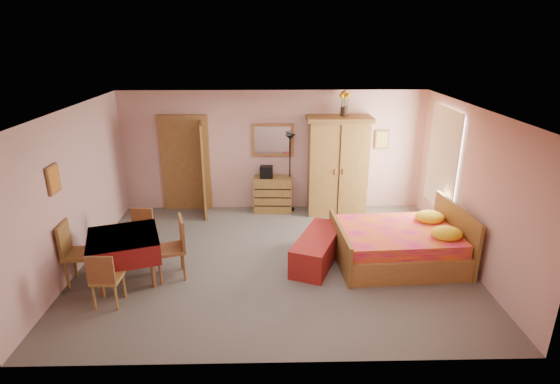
{
  "coord_description": "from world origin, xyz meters",
  "views": [
    {
      "loc": [
        -0.06,
        -6.69,
        3.68
      ],
      "look_at": [
        0.1,
        0.3,
        1.15
      ],
      "focal_mm": 28.0,
      "sensor_mm": 36.0,
      "label": 1
    }
  ],
  "objects_px": {
    "chair_north": "(140,234)",
    "chair_south": "(107,277)",
    "chair_east": "(170,248)",
    "wardrobe": "(337,166)",
    "dining_table": "(125,258)",
    "chest_of_drawers": "(273,194)",
    "stereo": "(266,172)",
    "bench": "(318,248)",
    "bed": "(398,235)",
    "wall_mirror": "(272,140)",
    "floor_lamp": "(290,173)",
    "chair_west": "(81,253)",
    "sunflower_vase": "(344,103)"
  },
  "relations": [
    {
      "from": "chair_north",
      "to": "chair_south",
      "type": "bearing_deg",
      "value": 93.2
    },
    {
      "from": "chair_south",
      "to": "chair_east",
      "type": "relative_size",
      "value": 0.86
    },
    {
      "from": "chair_north",
      "to": "chair_east",
      "type": "distance_m",
      "value": 0.97
    },
    {
      "from": "wardrobe",
      "to": "dining_table",
      "type": "relative_size",
      "value": 2.03
    },
    {
      "from": "chest_of_drawers",
      "to": "stereo",
      "type": "height_order",
      "value": "stereo"
    },
    {
      "from": "chair_north",
      "to": "chair_east",
      "type": "height_order",
      "value": "chair_east"
    },
    {
      "from": "bench",
      "to": "chest_of_drawers",
      "type": "bearing_deg",
      "value": 107.88
    },
    {
      "from": "chair_north",
      "to": "chair_east",
      "type": "relative_size",
      "value": 0.84
    },
    {
      "from": "dining_table",
      "to": "chair_south",
      "type": "xyz_separation_m",
      "value": [
        -0.04,
        -0.67,
        0.05
      ]
    },
    {
      "from": "bed",
      "to": "dining_table",
      "type": "bearing_deg",
      "value": -176.83
    },
    {
      "from": "wall_mirror",
      "to": "chair_south",
      "type": "xyz_separation_m",
      "value": [
        -2.38,
        -3.7,
        -1.12
      ]
    },
    {
      "from": "wall_mirror",
      "to": "dining_table",
      "type": "height_order",
      "value": "wall_mirror"
    },
    {
      "from": "floor_lamp",
      "to": "bench",
      "type": "xyz_separation_m",
      "value": [
        0.38,
        -2.36,
        -0.6
      ]
    },
    {
      "from": "stereo",
      "to": "chair_west",
      "type": "xyz_separation_m",
      "value": [
        -2.85,
        -2.87,
        -0.4
      ]
    },
    {
      "from": "wardrobe",
      "to": "bed",
      "type": "height_order",
      "value": "wardrobe"
    },
    {
      "from": "chair_west",
      "to": "floor_lamp",
      "type": "bearing_deg",
      "value": 125.03
    },
    {
      "from": "floor_lamp",
      "to": "wardrobe",
      "type": "bearing_deg",
      "value": -7.91
    },
    {
      "from": "floor_lamp",
      "to": "bed",
      "type": "bearing_deg",
      "value": -53.75
    },
    {
      "from": "bench",
      "to": "chair_south",
      "type": "xyz_separation_m",
      "value": [
        -3.13,
        -1.17,
        0.18
      ]
    },
    {
      "from": "wardrobe",
      "to": "chair_north",
      "type": "distance_m",
      "value": 4.23
    },
    {
      "from": "sunflower_vase",
      "to": "bench",
      "type": "distance_m",
      "value": 3.19
    },
    {
      "from": "wardrobe",
      "to": "chair_west",
      "type": "relative_size",
      "value": 2.08
    },
    {
      "from": "bench",
      "to": "chair_north",
      "type": "height_order",
      "value": "chair_north"
    },
    {
      "from": "stereo",
      "to": "bed",
      "type": "bearing_deg",
      "value": -45.81
    },
    {
      "from": "bench",
      "to": "wardrobe",
      "type": "bearing_deg",
      "value": 74.29
    },
    {
      "from": "chair_west",
      "to": "chair_east",
      "type": "relative_size",
      "value": 1.02
    },
    {
      "from": "chest_of_drawers",
      "to": "floor_lamp",
      "type": "xyz_separation_m",
      "value": [
        0.37,
        0.04,
        0.46
      ]
    },
    {
      "from": "wardrobe",
      "to": "chair_north",
      "type": "height_order",
      "value": "wardrobe"
    },
    {
      "from": "bed",
      "to": "chair_south",
      "type": "distance_m",
      "value": 4.63
    },
    {
      "from": "chair_north",
      "to": "chair_west",
      "type": "height_order",
      "value": "chair_west"
    },
    {
      "from": "sunflower_vase",
      "to": "chair_north",
      "type": "height_order",
      "value": "sunflower_vase"
    },
    {
      "from": "stereo",
      "to": "dining_table",
      "type": "relative_size",
      "value": 0.26
    },
    {
      "from": "wardrobe",
      "to": "chair_south",
      "type": "relative_size",
      "value": 2.46
    },
    {
      "from": "sunflower_vase",
      "to": "dining_table",
      "type": "bearing_deg",
      "value": -143.75
    },
    {
      "from": "stereo",
      "to": "chair_north",
      "type": "xyz_separation_m",
      "value": [
        -2.18,
        -2.04,
        -0.48
      ]
    },
    {
      "from": "floor_lamp",
      "to": "chair_north",
      "type": "xyz_separation_m",
      "value": [
        -2.69,
        -2.1,
        -0.43
      ]
    },
    {
      "from": "dining_table",
      "to": "chair_west",
      "type": "relative_size",
      "value": 1.03
    },
    {
      "from": "bench",
      "to": "chair_south",
      "type": "bearing_deg",
      "value": -159.48
    },
    {
      "from": "bench",
      "to": "chair_west",
      "type": "bearing_deg",
      "value": -171.32
    },
    {
      "from": "bed",
      "to": "sunflower_vase",
      "type": "bearing_deg",
      "value": 102.18
    },
    {
      "from": "floor_lamp",
      "to": "chair_north",
      "type": "relative_size",
      "value": 2.02
    },
    {
      "from": "sunflower_vase",
      "to": "chair_south",
      "type": "height_order",
      "value": "sunflower_vase"
    },
    {
      "from": "sunflower_vase",
      "to": "chair_south",
      "type": "distance_m",
      "value": 5.52
    },
    {
      "from": "bench",
      "to": "chair_south",
      "type": "relative_size",
      "value": 1.74
    },
    {
      "from": "dining_table",
      "to": "chair_west",
      "type": "bearing_deg",
      "value": -174.2
    },
    {
      "from": "chest_of_drawers",
      "to": "sunflower_vase",
      "type": "xyz_separation_m",
      "value": [
        1.47,
        -0.03,
        1.97
      ]
    },
    {
      "from": "bed",
      "to": "chair_east",
      "type": "xyz_separation_m",
      "value": [
        -3.75,
        -0.44,
        0.02
      ]
    },
    {
      "from": "stereo",
      "to": "bed",
      "type": "relative_size",
      "value": 0.13
    },
    {
      "from": "chair_north",
      "to": "wardrobe",
      "type": "bearing_deg",
      "value": -146.28
    },
    {
      "from": "chest_of_drawers",
      "to": "wall_mirror",
      "type": "xyz_separation_m",
      "value": [
        0.0,
        0.21,
        1.16
      ]
    }
  ]
}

